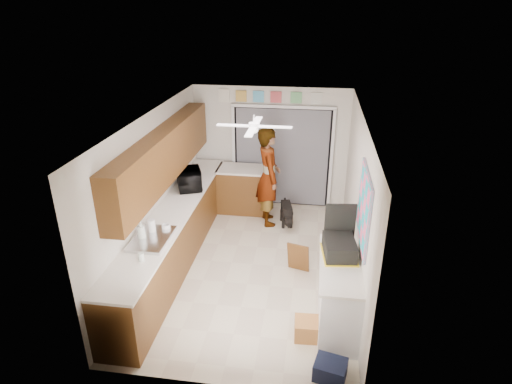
{
  "coord_description": "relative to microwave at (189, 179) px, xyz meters",
  "views": [
    {
      "loc": [
        0.92,
        -5.98,
        4.02
      ],
      "look_at": [
        0.0,
        0.4,
        1.15
      ],
      "focal_mm": 30.0,
      "sensor_mm": 36.0,
      "label": 1
    }
  ],
  "objects": [
    {
      "name": "route66_sign",
      "position": [
        0.33,
        1.58,
        1.19
      ],
      "size": [
        0.22,
        0.02,
        0.26
      ],
      "primitive_type": "cube",
      "color": "silver",
      "rests_on": "wall_back"
    },
    {
      "name": "right_counter_base",
      "position": [
        2.63,
        -2.09,
        -0.66
      ],
      "size": [
        0.5,
        1.4,
        0.9
      ],
      "primitive_type": "cube",
      "color": "white",
      "rests_on": "floor"
    },
    {
      "name": "right_counter_top",
      "position": [
        2.62,
        -2.09,
        -0.19
      ],
      "size": [
        0.54,
        1.44,
        0.04
      ],
      "primitive_type": "cube",
      "color": "white",
      "rests_on": "right_counter_base"
    },
    {
      "name": "faucet",
      "position": [
        -0.2,
        -1.89,
        -0.06
      ],
      "size": [
        0.03,
        0.03,
        0.22
      ],
      "primitive_type": "cylinder",
      "color": "silver",
      "rests_on": "left_countertop"
    },
    {
      "name": "peninsula_top",
      "position": [
        0.78,
        1.11,
        -0.19
      ],
      "size": [
        1.04,
        0.64,
        0.04
      ],
      "primitive_type": "cube",
      "color": "white",
      "rests_on": "peninsula_base"
    },
    {
      "name": "door_trim_right",
      "position": [
        2.55,
        1.55,
        -0.06
      ],
      "size": [
        0.06,
        0.04,
        2.1
      ],
      "primitive_type": "cube",
      "color": "white",
      "rests_on": "wall_back"
    },
    {
      "name": "header_frame_2",
      "position": [
        1.38,
        1.58,
        1.19
      ],
      "size": [
        0.22,
        0.02,
        0.22
      ],
      "primitive_type": "cube",
      "color": "#CD4D53",
      "rests_on": "wall_back"
    },
    {
      "name": "left_base_cabinets",
      "position": [
        -0.02,
        -0.89,
        -0.66
      ],
      "size": [
        0.6,
        4.8,
        0.9
      ],
      "primitive_type": "cube",
      "color": "brown",
      "rests_on": "floor"
    },
    {
      "name": "floor",
      "position": [
        1.28,
        -0.89,
        -1.11
      ],
      "size": [
        5.0,
        5.0,
        0.0
      ],
      "primitive_type": "plane",
      "color": "beige",
      "rests_on": "ground"
    },
    {
      "name": "microwave",
      "position": [
        0.0,
        0.0,
        0.0
      ],
      "size": [
        0.61,
        0.72,
        0.34
      ],
      "primitive_type": "imported",
      "rotation": [
        0.0,
        0.0,
        1.96
      ],
      "color": "black",
      "rests_on": "left_countertop"
    },
    {
      "name": "header_frame_1",
      "position": [
        1.03,
        1.58,
        1.19
      ],
      "size": [
        0.22,
        0.02,
        0.22
      ],
      "primitive_type": "cube",
      "color": "#53B0DE",
      "rests_on": "wall_back"
    },
    {
      "name": "cabinet_door_panel",
      "position": [
        2.04,
        -0.98,
        -0.84
      ],
      "size": [
        0.38,
        0.22,
        0.52
      ],
      "primitive_type": "cube",
      "rotation": [
        0.21,
        0.0,
        -0.27
      ],
      "color": "brown",
      "rests_on": "floor"
    },
    {
      "name": "wall_back",
      "position": [
        1.28,
        1.61,
        0.14
      ],
      "size": [
        3.2,
        0.0,
        3.2
      ],
      "primitive_type": "plane",
      "rotation": [
        1.57,
        0.0,
        0.0
      ],
      "color": "silver",
      "rests_on": "ground"
    },
    {
      "name": "ceiling_fan",
      "position": [
        1.28,
        -0.69,
        1.21
      ],
      "size": [
        1.14,
        1.14,
        0.24
      ],
      "primitive_type": "cube",
      "color": "white",
      "rests_on": "ceiling"
    },
    {
      "name": "navy_crate",
      "position": [
        2.53,
        -3.09,
        -1.0
      ],
      "size": [
        0.42,
        0.38,
        0.22
      ],
      "primitive_type": "cube",
      "rotation": [
        0.0,
        0.0,
        -0.23
      ],
      "color": "black",
      "rests_on": "floor"
    },
    {
      "name": "soap_bottle",
      "position": [
        -0.14,
        -1.9,
        -0.02
      ],
      "size": [
        0.12,
        0.12,
        0.3
      ],
      "primitive_type": "imported",
      "rotation": [
        0.0,
        0.0,
        0.05
      ],
      "color": "silver",
      "rests_on": "left_countertop"
    },
    {
      "name": "left_countertop",
      "position": [
        -0.01,
        -0.89,
        -0.19
      ],
      "size": [
        0.62,
        4.8,
        0.04
      ],
      "primitive_type": "cube",
      "color": "white",
      "rests_on": "left_base_cabinets"
    },
    {
      "name": "man",
      "position": [
        1.36,
        0.66,
        -0.14
      ],
      "size": [
        0.65,
        0.81,
        1.93
      ],
      "primitive_type": "imported",
      "rotation": [
        0.0,
        0.0,
        1.87
      ],
      "color": "white",
      "rests_on": "floor"
    },
    {
      "name": "peninsula_base",
      "position": [
        0.78,
        1.11,
        -0.66
      ],
      "size": [
        1.0,
        0.6,
        0.9
      ],
      "primitive_type": "cube",
      "color": "brown",
      "rests_on": "floor"
    },
    {
      "name": "cup",
      "position": [
        0.11,
        -1.59,
        -0.12
      ],
      "size": [
        0.17,
        0.17,
        0.1
      ],
      "primitive_type": "imported",
      "rotation": [
        0.0,
        0.0,
        0.36
      ],
      "color": "white",
      "rests_on": "left_countertop"
    },
    {
      "name": "header_frame_3",
      "position": [
        1.78,
        1.58,
        1.19
      ],
      "size": [
        0.22,
        0.02,
        0.22
      ],
      "primitive_type": "cube",
      "color": "#6ABA75",
      "rests_on": "wall_back"
    },
    {
      "name": "dog",
      "position": [
        1.73,
        0.61,
        -0.86
      ],
      "size": [
        0.38,
        0.66,
        0.49
      ],
      "primitive_type": "cube",
      "rotation": [
        0.0,
        0.0,
        0.2
      ],
      "color": "black",
      "rests_on": "floor"
    },
    {
      "name": "wall_front",
      "position": [
        1.28,
        -3.39,
        0.14
      ],
      "size": [
        3.2,
        0.0,
        3.2
      ],
      "primitive_type": "plane",
      "rotation": [
        -1.57,
        0.0,
        0.0
      ],
      "color": "silver",
      "rests_on": "ground"
    },
    {
      "name": "paper_towel_roll",
      "position": [
        -0.06,
        -1.71,
        -0.05
      ],
      "size": [
        0.11,
        0.11,
        0.23
      ],
      "primitive_type": "cylinder",
      "rotation": [
        0.0,
        0.0,
        -0.02
      ],
      "color": "white",
      "rests_on": "left_countertop"
    },
    {
      "name": "jar_b",
      "position": [
        0.05,
        -2.41,
        -0.11
      ],
      "size": [
        0.1,
        0.1,
        0.12
      ],
      "primitive_type": "cylinder",
      "rotation": [
        0.0,
        0.0,
        0.36
      ],
      "color": "silver",
      "rests_on": "left_countertop"
    },
    {
      "name": "ceiling",
      "position": [
        1.28,
        -0.89,
        1.39
      ],
      "size": [
        5.0,
        5.0,
        0.0
      ],
      "primitive_type": "plane",
      "rotation": [
        3.14,
        0.0,
        0.0
      ],
      "color": "white",
      "rests_on": "ground"
    },
    {
      "name": "header_frame_4",
      "position": [
        2.18,
        1.58,
        1.19
      ],
      "size": [
        0.22,
        0.02,
        0.22
      ],
      "primitive_type": "cube",
      "color": "silver",
      "rests_on": "wall_back"
    },
    {
      "name": "cardboard_box",
      "position": [
        2.28,
        -2.46,
        -0.98
      ],
      "size": [
        0.42,
        0.33,
        0.26
      ],
      "primitive_type": "cube",
      "rotation": [
        0.0,
        0.0,
        0.05
      ],
      "color": "#AD7036",
      "rests_on": "floor"
    },
    {
      "name": "upper_cabinets",
      "position": [
        -0.16,
        -0.69,
        0.69
      ],
      "size": [
        0.32,
        4.0,
        0.8
      ],
      "primitive_type": "cube",
      "color": "brown",
      "rests_on": "wall_left"
    },
    {
      "name": "wall_right",
      "position": [
        2.88,
        -0.89,
        0.14
      ],
      "size": [
        0.0,
        5.0,
        5.0
      ],
      "primitive_type": "plane",
      "rotation": [
        1.57,
        0.0,
        -1.57
      ],
      "color": "silver",
      "rests_on": "ground"
    },
    {
      "name": "door_trim_head",
      "position": [
        1.53,
        1.55,
        1.01
      ],
      "size": [
        2.1,
        0.04,
        0.06
      ],
      "primitive_type": "cube",
      "color": "white",
      "rests_on": "wall_back"
    },
    {
      "name": "suitcase_lid",
      "position": [
        2.6,
        -1.61,
        0.2
      ],
      "size": [
        0.42,
        0.08,
        0.5
      ],
      "primitive_type": "cube",
      "rotation": [
        0.0,
        0.0,
        0.12
      ],
      "color": "black",
      "rests_on": "suitcase"
    },
    {
      "name": "wall_left",
      "position": [
        -0.32,
        -0.89,
        0.14
      ],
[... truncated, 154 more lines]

